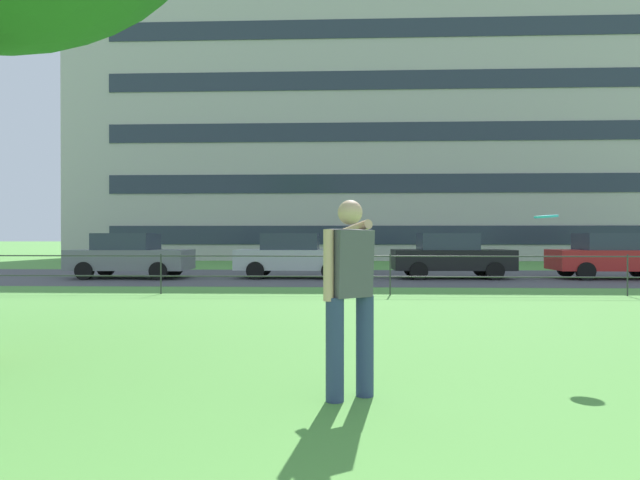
{
  "coord_description": "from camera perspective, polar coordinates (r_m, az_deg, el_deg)",
  "views": [
    {
      "loc": [
        -1.15,
        -0.11,
        1.44
      ],
      "look_at": [
        -1.54,
        9.16,
        1.38
      ],
      "focal_mm": 31.19,
      "sensor_mm": 36.0,
      "label": 1
    }
  ],
  "objects": [
    {
      "name": "car_black_far_right",
      "position": [
        19.48,
        13.24,
        -1.56
      ],
      "size": [
        4.03,
        1.86,
        1.54
      ],
      "color": "black",
      "rests_on": "ground"
    },
    {
      "name": "person_thrower",
      "position": [
        4.95,
        3.01,
        -5.27
      ],
      "size": [
        0.45,
        0.85,
        1.76
      ],
      "color": "navy",
      "rests_on": "ground"
    },
    {
      "name": "street_strip",
      "position": [
        19.71,
        5.74,
        -3.79
      ],
      "size": [
        80.0,
        8.0,
        0.01
      ],
      "primitive_type": "cube",
      "color": "#4C4C51",
      "rests_on": "ground"
    },
    {
      "name": "car_red_right",
      "position": [
        21.19,
        27.76,
        -1.44
      ],
      "size": [
        4.01,
        1.83,
        1.54
      ],
      "color": "red",
      "rests_on": "ground"
    },
    {
      "name": "park_fence",
      "position": [
        13.7,
        7.21,
        -2.8
      ],
      "size": [
        34.16,
        0.04,
        1.0
      ],
      "color": "#333833",
      "rests_on": "ground"
    },
    {
      "name": "car_silver_left",
      "position": [
        19.14,
        -2.69,
        -1.59
      ],
      "size": [
        4.02,
        1.86,
        1.54
      ],
      "color": "#B7BABF",
      "rests_on": "ground"
    },
    {
      "name": "car_grey_far_left",
      "position": [
        20.05,
        -18.93,
        -1.52
      ],
      "size": [
        4.02,
        1.85,
        1.54
      ],
      "color": "slate",
      "rests_on": "ground"
    },
    {
      "name": "apartment_building_background",
      "position": [
        40.39,
        4.82,
        11.51
      ],
      "size": [
        37.3,
        14.49,
        18.45
      ],
      "color": "#B7B2AD",
      "rests_on": "ground"
    },
    {
      "name": "frisbee",
      "position": [
        7.02,
        22.19,
        2.25
      ],
      "size": [
        0.35,
        0.35,
        0.05
      ],
      "color": "#2DB2C6"
    }
  ]
}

